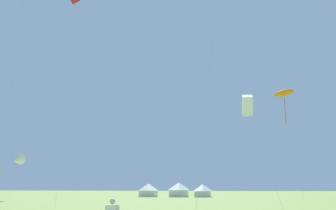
{
  "coord_description": "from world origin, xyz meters",
  "views": [
    {
      "loc": [
        6.53,
        -4.9,
        2.16
      ],
      "look_at": [
        0.0,
        32.0,
        10.98
      ],
      "focal_mm": 37.31,
      "sensor_mm": 36.0,
      "label": 1
    }
  ],
  "objects_px": {
    "festival_tent_center": "(179,189)",
    "kite_white_delta": "(17,160)",
    "kite_white_box": "(248,106)",
    "kite_red_diamond": "(74,4)",
    "festival_tent_left": "(203,190)",
    "kite_orange_parafoil": "(284,93)",
    "festival_tent_right": "(148,189)"
  },
  "relations": [
    {
      "from": "kite_orange_parafoil",
      "to": "kite_red_diamond",
      "type": "xyz_separation_m",
      "value": [
        -30.14,
        -15.44,
        10.56
      ]
    },
    {
      "from": "kite_orange_parafoil",
      "to": "kite_red_diamond",
      "type": "distance_m",
      "value": 35.47
    },
    {
      "from": "festival_tent_left",
      "to": "kite_white_box",
      "type": "bearing_deg",
      "value": -81.23
    },
    {
      "from": "kite_orange_parafoil",
      "to": "kite_red_diamond",
      "type": "bearing_deg",
      "value": -152.87
    },
    {
      "from": "kite_white_delta",
      "to": "festival_tent_left",
      "type": "bearing_deg",
      "value": 38.55
    },
    {
      "from": "kite_red_diamond",
      "to": "festival_tent_right",
      "type": "xyz_separation_m",
      "value": [
        2.46,
        37.62,
        -25.96
      ]
    },
    {
      "from": "festival_tent_right",
      "to": "festival_tent_left",
      "type": "xyz_separation_m",
      "value": [
        12.34,
        0.0,
        -0.09
      ]
    },
    {
      "from": "festival_tent_left",
      "to": "festival_tent_right",
      "type": "bearing_deg",
      "value": -180.0
    },
    {
      "from": "festival_tent_right",
      "to": "festival_tent_center",
      "type": "bearing_deg",
      "value": 0.0
    },
    {
      "from": "kite_red_diamond",
      "to": "festival_tent_left",
      "type": "xyz_separation_m",
      "value": [
        14.81,
        37.62,
        -26.05
      ]
    },
    {
      "from": "kite_red_diamond",
      "to": "kite_white_box",
      "type": "bearing_deg",
      "value": -30.48
    },
    {
      "from": "kite_white_delta",
      "to": "kite_white_box",
      "type": "relative_size",
      "value": 0.84
    },
    {
      "from": "kite_red_diamond",
      "to": "festival_tent_center",
      "type": "xyz_separation_m",
      "value": [
        9.46,
        37.62,
        -25.83
      ]
    },
    {
      "from": "festival_tent_right",
      "to": "festival_tent_left",
      "type": "distance_m",
      "value": 12.34
    },
    {
      "from": "kite_white_delta",
      "to": "kite_white_box",
      "type": "distance_m",
      "value": 46.65
    },
    {
      "from": "kite_white_box",
      "to": "festival_tent_center",
      "type": "distance_m",
      "value": 53.1
    },
    {
      "from": "kite_orange_parafoil",
      "to": "festival_tent_right",
      "type": "height_order",
      "value": "kite_orange_parafoil"
    },
    {
      "from": "kite_white_delta",
      "to": "kite_red_diamond",
      "type": "height_order",
      "value": "kite_red_diamond"
    },
    {
      "from": "kite_white_delta",
      "to": "festival_tent_right",
      "type": "distance_m",
      "value": 30.43
    },
    {
      "from": "kite_white_box",
      "to": "festival_tent_right",
      "type": "height_order",
      "value": "kite_white_box"
    },
    {
      "from": "kite_red_diamond",
      "to": "kite_white_box",
      "type": "height_order",
      "value": "kite_red_diamond"
    },
    {
      "from": "kite_red_diamond",
      "to": "festival_tent_left",
      "type": "distance_m",
      "value": 48.09
    },
    {
      "from": "kite_white_delta",
      "to": "kite_red_diamond",
      "type": "bearing_deg",
      "value": -41.3
    },
    {
      "from": "kite_white_delta",
      "to": "kite_orange_parafoil",
      "type": "bearing_deg",
      "value": 2.39
    },
    {
      "from": "festival_tent_center",
      "to": "festival_tent_left",
      "type": "distance_m",
      "value": 5.35
    },
    {
      "from": "festival_tent_center",
      "to": "festival_tent_left",
      "type": "relative_size",
      "value": 1.14
    },
    {
      "from": "kite_white_box",
      "to": "festival_tent_left",
      "type": "relative_size",
      "value": 2.25
    },
    {
      "from": "kite_white_delta",
      "to": "kite_red_diamond",
      "type": "xyz_separation_m",
      "value": [
        15.41,
        -13.54,
        20.82
      ]
    },
    {
      "from": "kite_red_diamond",
      "to": "kite_white_box",
      "type": "relative_size",
      "value": 3.07
    },
    {
      "from": "kite_white_delta",
      "to": "kite_orange_parafoil",
      "type": "distance_m",
      "value": 46.73
    },
    {
      "from": "festival_tent_center",
      "to": "kite_white_delta",
      "type": "bearing_deg",
      "value": -135.93
    },
    {
      "from": "festival_tent_right",
      "to": "kite_orange_parafoil",
      "type": "bearing_deg",
      "value": -38.7
    }
  ]
}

